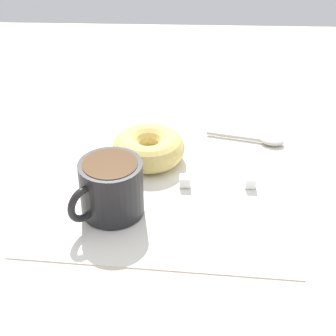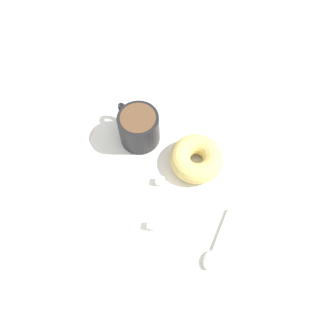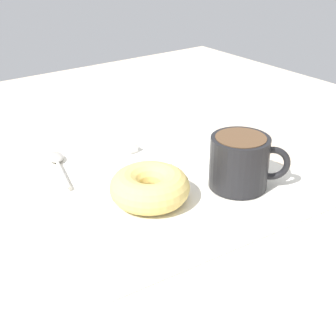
# 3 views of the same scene
# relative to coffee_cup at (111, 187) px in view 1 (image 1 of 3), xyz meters

# --- Properties ---
(ground_plane) EXTENTS (1.20, 1.20, 0.02)m
(ground_plane) POSITION_rel_coffee_cup_xyz_m (-0.09, -0.08, -0.05)
(ground_plane) COLOR beige
(napkin) EXTENTS (0.37, 0.37, 0.00)m
(napkin) POSITION_rel_coffee_cup_xyz_m (-0.07, -0.07, -0.04)
(napkin) COLOR white
(napkin) RESTS_ON ground_plane
(coffee_cup) EXTENTS (0.09, 0.09, 0.07)m
(coffee_cup) POSITION_rel_coffee_cup_xyz_m (0.00, 0.00, 0.00)
(coffee_cup) COLOR black
(coffee_cup) RESTS_ON napkin
(donut) EXTENTS (0.10, 0.10, 0.04)m
(donut) POSITION_rel_coffee_cup_xyz_m (-0.04, -0.12, -0.02)
(donut) COLOR #E5C66B
(donut) RESTS_ON napkin
(spoon) EXTENTS (0.12, 0.04, 0.01)m
(spoon) POSITION_rel_coffee_cup_xyz_m (-0.21, -0.18, -0.03)
(spoon) COLOR #B7B2A8
(spoon) RESTS_ON napkin
(sugar_cube) EXTENTS (0.01, 0.01, 0.01)m
(sugar_cube) POSITION_rel_coffee_cup_xyz_m (-0.09, -0.06, -0.03)
(sugar_cube) COLOR white
(sugar_cube) RESTS_ON napkin
(sugar_cube_extra) EXTENTS (0.01, 0.01, 0.01)m
(sugar_cube_extra) POSITION_rel_coffee_cup_xyz_m (-0.18, -0.06, -0.03)
(sugar_cube_extra) COLOR white
(sugar_cube_extra) RESTS_ON napkin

